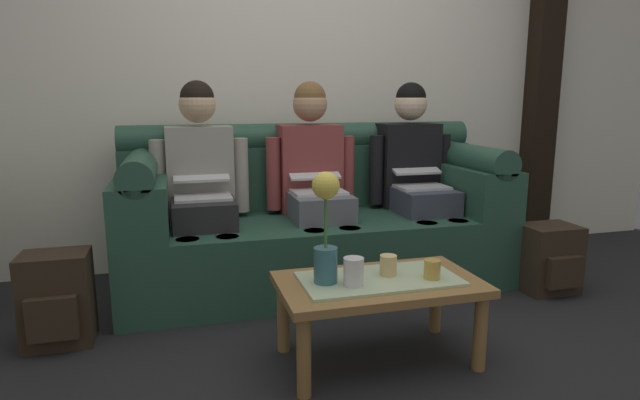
% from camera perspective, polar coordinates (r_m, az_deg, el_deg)
% --- Properties ---
extents(ground_plane, '(14.00, 14.00, 0.00)m').
position_cam_1_polar(ground_plane, '(2.31, 7.24, -17.99)').
color(ground_plane, black).
extents(back_wall_patterned, '(6.00, 0.12, 2.90)m').
position_cam_1_polar(back_wall_patterned, '(3.66, -2.92, 16.18)').
color(back_wall_patterned, silver).
rests_on(back_wall_patterned, ground_plane).
extents(timber_pillar, '(0.20, 0.20, 2.90)m').
position_cam_1_polar(timber_pillar, '(4.38, 23.18, 14.49)').
color(timber_pillar, black).
rests_on(timber_pillar, ground_plane).
extents(couch, '(2.27, 0.88, 0.96)m').
position_cam_1_polar(couch, '(3.22, -0.65, -2.43)').
color(couch, '#234738').
rests_on(couch, ground_plane).
extents(person_left, '(0.56, 0.67, 1.22)m').
position_cam_1_polar(person_left, '(3.06, -12.81, 2.10)').
color(person_left, '#232326').
rests_on(person_left, ground_plane).
extents(person_middle, '(0.56, 0.67, 1.22)m').
position_cam_1_polar(person_middle, '(3.16, -0.65, 2.65)').
color(person_middle, '#595B66').
rests_on(person_middle, ground_plane).
extents(person_right, '(0.56, 0.67, 1.22)m').
position_cam_1_polar(person_right, '(3.39, 10.32, 3.04)').
color(person_right, '#383D4C').
rests_on(person_right, ground_plane).
extents(coffee_table, '(0.85, 0.49, 0.37)m').
position_cam_1_polar(coffee_table, '(2.26, 6.44, -9.87)').
color(coffee_table, olive).
rests_on(coffee_table, ground_plane).
extents(flower_vase, '(0.11, 0.11, 0.46)m').
position_cam_1_polar(flower_vase, '(2.11, 0.62, -2.88)').
color(flower_vase, '#336672').
rests_on(flower_vase, coffee_table).
extents(cup_near_left, '(0.08, 0.08, 0.11)m').
position_cam_1_polar(cup_near_left, '(2.13, 3.68, -7.81)').
color(cup_near_left, silver).
rests_on(cup_near_left, coffee_table).
extents(cup_near_right, '(0.07, 0.07, 0.09)m').
position_cam_1_polar(cup_near_right, '(2.27, 7.46, -7.07)').
color(cup_near_right, '#DBB77A').
rests_on(cup_near_right, coffee_table).
extents(cup_far_center, '(0.07, 0.07, 0.08)m').
position_cam_1_polar(cup_far_center, '(2.26, 12.15, -7.40)').
color(cup_far_center, gold).
rests_on(cup_far_center, coffee_table).
extents(backpack_left, '(0.30, 0.27, 0.43)m').
position_cam_1_polar(backpack_left, '(2.71, -26.76, -9.72)').
color(backpack_left, '#2D2319').
rests_on(backpack_left, ground_plane).
extents(backpack_right, '(0.31, 0.29, 0.40)m').
position_cam_1_polar(backpack_right, '(3.36, 23.72, -5.91)').
color(backpack_right, '#2D2319').
rests_on(backpack_right, ground_plane).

